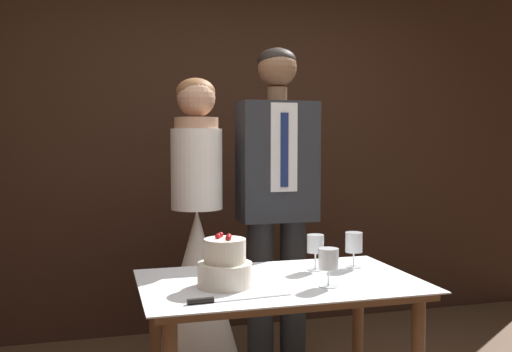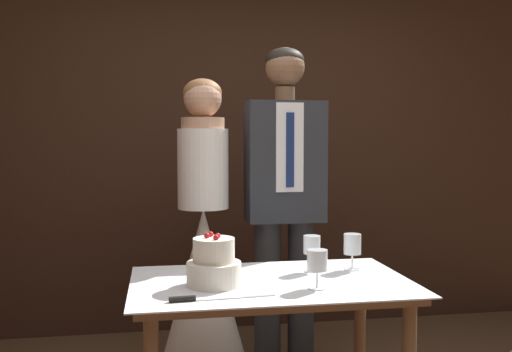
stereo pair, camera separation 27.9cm
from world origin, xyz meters
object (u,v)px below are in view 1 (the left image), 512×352
Objects in this scene: wine_glass_near at (315,245)px; wine_glass_middle at (354,243)px; cake_knife at (220,300)px; wine_glass_far at (328,260)px; cake_table at (280,303)px; bride at (197,273)px; tiered_cake at (225,266)px; groom at (277,191)px.

wine_glass_middle reaches higher than wine_glass_near.
wine_glass_far is (0.48, 0.09, 0.10)m from cake_knife.
wine_glass_far is at bearing -44.47° from cake_table.
wine_glass_near is at bearing -54.59° from bride.
wine_glass_near is (0.53, 0.39, 0.11)m from cake_knife.
tiered_cake reaches higher than wine_glass_near.
tiered_cake is 0.96m from groom.
wine_glass_middle is at bearing 1.05° from wine_glass_near.
tiered_cake is 0.12× the size of groom.
wine_glass_far reaches higher than cake_knife.
cake_knife is at bearing -151.86° from wine_glass_middle.
cake_table is 0.32m from tiered_cake.
wine_glass_middle is at bearing -73.71° from groom.
tiered_cake reaches higher than cake_table.
wine_glass_far is (-0.25, -0.30, -0.00)m from wine_glass_middle.
tiered_cake is at bearing 68.08° from cake_knife.
groom reaches higher than cake_knife.
wine_glass_far is 1.03m from bride.
wine_glass_near is at bearing 20.43° from tiered_cake.
groom is (0.07, 0.92, 0.20)m from wine_glass_far.
wine_glass_far is (-0.06, -0.29, -0.01)m from wine_glass_near.
wine_glass_middle is 0.68m from groom.
cake_knife is (-0.07, -0.21, -0.08)m from tiered_cake.
bride is at bearing 112.92° from wine_glass_far.
wine_glass_far is 0.09× the size of groom.
wine_glass_near is at bearing -91.15° from groom.
tiered_cake is at bearing -120.85° from groom.
bride is at bearing 179.94° from groom.
wine_glass_far is at bearing -67.08° from bride.
tiered_cake is 0.83m from bride.
cake_knife is 0.22× the size of groom.
tiered_cake is 1.37× the size of wine_glass_near.
wine_glass_middle is at bearing 23.58° from cake_knife.
cake_table is 0.42m from cake_knife.
cake_knife is (-0.32, -0.25, 0.11)m from cake_table.
wine_glass_middle is at bearing 15.00° from tiered_cake.
cake_table is 0.90m from groom.
bride is (-0.23, 0.76, -0.03)m from cake_table.
groom is at bearing 59.15° from tiered_cake.
wine_glass_middle reaches higher than wine_glass_far.
bride reaches higher than tiered_cake.
tiered_cake reaches higher than wine_glass_far.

